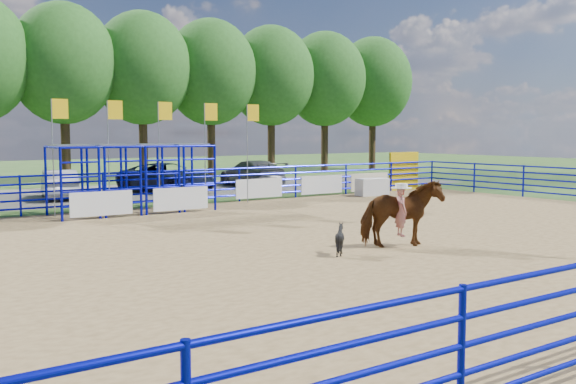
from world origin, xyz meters
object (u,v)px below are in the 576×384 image
object	(u,v)px
announcer_table	(372,187)
calf	(340,239)
horse_and_rider	(401,212)
car_c	(167,178)
car_b	(59,184)
car_d	(252,173)

from	to	relation	value
announcer_table	calf	size ratio (longest dim) A/B	2.03
horse_and_rider	car_c	world-z (taller)	horse_and_rider
announcer_table	horse_and_rider	xyz separation A→B (m)	(-8.72, -10.86, 0.52)
car_b	car_d	size ratio (longest dim) A/B	0.80
horse_and_rider	car_d	xyz separation A→B (m)	(6.73, 18.66, -0.20)
car_b	car_c	bearing A→B (deg)	-169.57
announcer_table	car_c	xyz separation A→B (m)	(-7.41, 7.06, 0.32)
car_d	calf	bearing A→B (deg)	67.95
calf	car_c	distance (m)	18.14
calf	car_c	xyz separation A→B (m)	(3.28, 17.84, 0.35)
car_b	car_d	bearing A→B (deg)	-165.79
car_b	car_c	size ratio (longest dim) A/B	0.76
calf	car_b	xyz separation A→B (m)	(-2.01, 17.81, 0.28)
car_b	calf	bearing A→B (deg)	106.54
announcer_table	car_b	bearing A→B (deg)	151.02
horse_and_rider	car_b	bearing A→B (deg)	102.53
horse_and_rider	car_c	distance (m)	17.97
calf	car_c	bearing A→B (deg)	-15.29
car_c	calf	bearing A→B (deg)	-122.93
announcer_table	horse_and_rider	distance (m)	13.94
calf	car_d	xyz separation A→B (m)	(8.70, 18.58, 0.35)
calf	car_b	distance (m)	17.92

